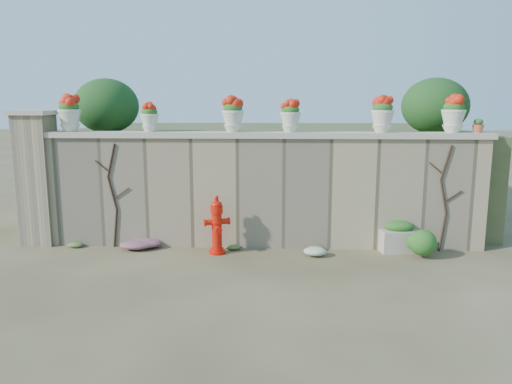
{
  "coord_description": "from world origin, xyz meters",
  "views": [
    {
      "loc": [
        0.32,
        -7.15,
        2.64
      ],
      "look_at": [
        -0.07,
        1.4,
        1.08
      ],
      "focal_mm": 35.0,
      "sensor_mm": 36.0,
      "label": 1
    }
  ],
  "objects_px": {
    "fire_hydrant": "(217,225)",
    "terracotta_pot": "(478,126)",
    "urn_pot_0": "(69,114)",
    "planter_box": "(399,237)"
  },
  "relations": [
    {
      "from": "fire_hydrant",
      "to": "planter_box",
      "type": "height_order",
      "value": "fire_hydrant"
    },
    {
      "from": "planter_box",
      "to": "urn_pot_0",
      "type": "distance_m",
      "value": 6.33
    },
    {
      "from": "planter_box",
      "to": "terracotta_pot",
      "type": "bearing_deg",
      "value": 2.78
    },
    {
      "from": "fire_hydrant",
      "to": "terracotta_pot",
      "type": "relative_size",
      "value": 4.38
    },
    {
      "from": "terracotta_pot",
      "to": "fire_hydrant",
      "type": "bearing_deg",
      "value": -173.29
    },
    {
      "from": "fire_hydrant",
      "to": "terracotta_pot",
      "type": "distance_m",
      "value": 4.88
    },
    {
      "from": "fire_hydrant",
      "to": "terracotta_pot",
      "type": "height_order",
      "value": "terracotta_pot"
    },
    {
      "from": "fire_hydrant",
      "to": "urn_pot_0",
      "type": "distance_m",
      "value": 3.36
    },
    {
      "from": "terracotta_pot",
      "to": "urn_pot_0",
      "type": "bearing_deg",
      "value": 180.0
    },
    {
      "from": "urn_pot_0",
      "to": "terracotta_pot",
      "type": "distance_m",
      "value": 7.27
    }
  ]
}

